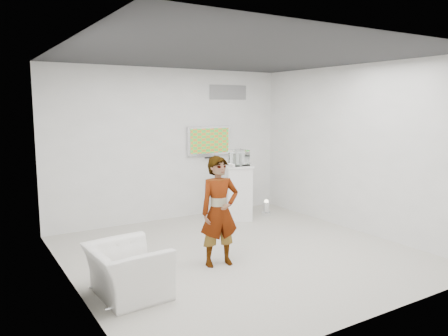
{
  "coord_description": "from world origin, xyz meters",
  "views": [
    {
      "loc": [
        -3.64,
        -5.43,
        2.27
      ],
      "look_at": [
        0.08,
        0.6,
        1.26
      ],
      "focal_mm": 35.0,
      "sensor_mm": 36.0,
      "label": 1
    }
  ],
  "objects_px": {
    "person": "(219,211)",
    "floor_uplight": "(266,208)",
    "pedestal": "(239,192)",
    "armchair": "(127,271)",
    "tv": "(209,141)"
  },
  "relations": [
    {
      "from": "armchair",
      "to": "pedestal",
      "type": "height_order",
      "value": "pedestal"
    },
    {
      "from": "tv",
      "to": "armchair",
      "type": "xyz_separation_m",
      "value": [
        -2.86,
        -3.02,
        -1.24
      ]
    },
    {
      "from": "person",
      "to": "pedestal",
      "type": "height_order",
      "value": "person"
    },
    {
      "from": "tv",
      "to": "person",
      "type": "distance_m",
      "value": 3.14
    },
    {
      "from": "armchair",
      "to": "floor_uplight",
      "type": "bearing_deg",
      "value": -62.42
    },
    {
      "from": "tv",
      "to": "armchair",
      "type": "relative_size",
      "value": 1.05
    },
    {
      "from": "person",
      "to": "floor_uplight",
      "type": "xyz_separation_m",
      "value": [
        2.31,
        1.93,
        -0.63
      ]
    },
    {
      "from": "armchair",
      "to": "pedestal",
      "type": "relative_size",
      "value": 0.87
    },
    {
      "from": "pedestal",
      "to": "person",
      "type": "bearing_deg",
      "value": -129.74
    },
    {
      "from": "tv",
      "to": "armchair",
      "type": "height_order",
      "value": "tv"
    },
    {
      "from": "person",
      "to": "floor_uplight",
      "type": "distance_m",
      "value": 3.08
    },
    {
      "from": "person",
      "to": "pedestal",
      "type": "relative_size",
      "value": 1.44
    },
    {
      "from": "floor_uplight",
      "to": "armchair",
      "type": "bearing_deg",
      "value": -149.32
    },
    {
      "from": "tv",
      "to": "armchair",
      "type": "bearing_deg",
      "value": -133.37
    },
    {
      "from": "person",
      "to": "armchair",
      "type": "height_order",
      "value": "person"
    }
  ]
}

